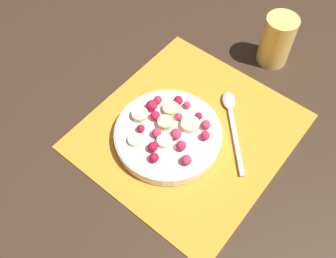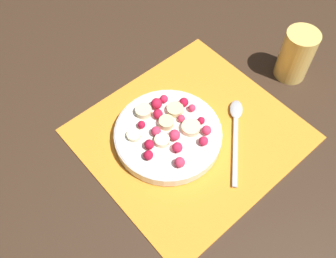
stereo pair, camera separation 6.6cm
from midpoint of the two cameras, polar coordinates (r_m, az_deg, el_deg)
ground_plane at (r=0.74m, az=5.92°, el=-1.02°), size 3.00×3.00×0.00m
placemat at (r=0.73m, az=5.94°, el=-0.90°), size 0.39×0.36×0.01m
fruit_bowl at (r=0.71m, az=2.66°, el=-0.83°), size 0.21×0.21×0.05m
spoon at (r=0.75m, az=12.77°, el=0.62°), size 0.16×0.14×0.01m
drinking_glass at (r=0.84m, az=21.11°, el=10.35°), size 0.07×0.07×0.11m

